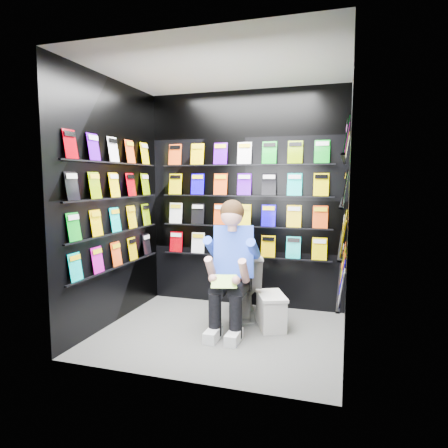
% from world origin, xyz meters
% --- Properties ---
extents(floor, '(2.40, 2.40, 0.00)m').
position_xyz_m(floor, '(0.00, 0.00, 0.00)').
color(floor, slate).
rests_on(floor, ground).
extents(ceiling, '(2.40, 2.40, 0.00)m').
position_xyz_m(ceiling, '(0.00, 0.00, 2.60)').
color(ceiling, white).
rests_on(ceiling, floor).
extents(wall_back, '(2.40, 0.04, 2.60)m').
position_xyz_m(wall_back, '(0.00, 1.00, 1.30)').
color(wall_back, black).
rests_on(wall_back, floor).
extents(wall_front, '(2.40, 0.04, 2.60)m').
position_xyz_m(wall_front, '(0.00, -1.00, 1.30)').
color(wall_front, black).
rests_on(wall_front, floor).
extents(wall_left, '(0.04, 2.00, 2.60)m').
position_xyz_m(wall_left, '(-1.20, 0.00, 1.30)').
color(wall_left, black).
rests_on(wall_left, floor).
extents(wall_right, '(0.04, 2.00, 2.60)m').
position_xyz_m(wall_right, '(1.20, 0.00, 1.30)').
color(wall_right, black).
rests_on(wall_right, floor).
extents(comics_back, '(2.10, 0.06, 1.37)m').
position_xyz_m(comics_back, '(0.00, 0.97, 1.31)').
color(comics_back, '#F74E13').
rests_on(comics_back, wall_back).
extents(comics_left, '(0.06, 1.70, 1.37)m').
position_xyz_m(comics_left, '(-1.17, 0.00, 1.31)').
color(comics_left, '#F74E13').
rests_on(comics_left, wall_left).
extents(comics_right, '(0.06, 1.70, 1.37)m').
position_xyz_m(comics_right, '(1.17, 0.00, 1.31)').
color(comics_right, '#F74E13').
rests_on(comics_right, wall_right).
extents(toilet, '(0.60, 0.83, 0.73)m').
position_xyz_m(toilet, '(0.09, 0.58, 0.37)').
color(toilet, white).
rests_on(toilet, floor).
extents(longbox, '(0.39, 0.49, 0.33)m').
position_xyz_m(longbox, '(0.46, 0.32, 0.16)').
color(longbox, white).
rests_on(longbox, floor).
extents(longbox_lid, '(0.42, 0.52, 0.03)m').
position_xyz_m(longbox_lid, '(0.46, 0.32, 0.34)').
color(longbox_lid, white).
rests_on(longbox_lid, longbox).
extents(reader, '(0.73, 0.91, 1.48)m').
position_xyz_m(reader, '(0.09, 0.20, 0.79)').
color(reader, blue).
rests_on(reader, toilet).
extents(held_comic, '(0.27, 0.20, 0.10)m').
position_xyz_m(held_comic, '(0.09, -0.15, 0.58)').
color(held_comic, green).
rests_on(held_comic, reader).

